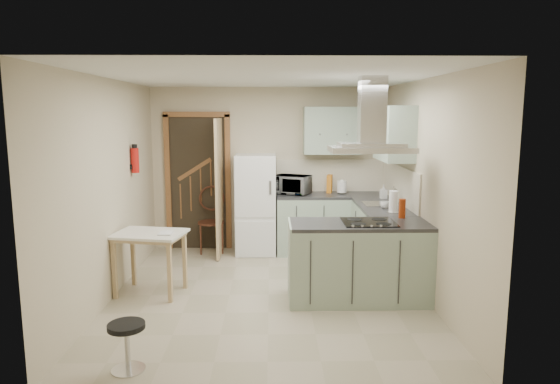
{
  "coord_description": "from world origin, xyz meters",
  "views": [
    {
      "loc": [
        0.04,
        -5.6,
        2.11
      ],
      "look_at": [
        0.14,
        0.45,
        1.15
      ],
      "focal_mm": 32.0,
      "sensor_mm": 36.0,
      "label": 1
    }
  ],
  "objects_px": {
    "fridge": "(256,204)",
    "drop_leaf_table": "(151,263)",
    "bentwood_chair": "(211,223)",
    "microwave": "(292,185)",
    "stool": "(127,347)",
    "extractor_hood": "(371,149)",
    "peninsula": "(359,262)"
  },
  "relations": [
    {
      "from": "peninsula",
      "to": "drop_leaf_table",
      "type": "bearing_deg",
      "value": 174.09
    },
    {
      "from": "extractor_hood",
      "to": "drop_leaf_table",
      "type": "distance_m",
      "value": 2.86
    },
    {
      "from": "stool",
      "to": "extractor_hood",
      "type": "bearing_deg",
      "value": 34.05
    },
    {
      "from": "drop_leaf_table",
      "to": "stool",
      "type": "relative_size",
      "value": 1.92
    },
    {
      "from": "stool",
      "to": "microwave",
      "type": "xyz_separation_m",
      "value": [
        1.51,
        3.57,
        0.84
      ]
    },
    {
      "from": "extractor_hood",
      "to": "peninsula",
      "type": "bearing_deg",
      "value": 180.0
    },
    {
      "from": "peninsula",
      "to": "drop_leaf_table",
      "type": "relative_size",
      "value": 1.97
    },
    {
      "from": "bentwood_chair",
      "to": "stool",
      "type": "relative_size",
      "value": 2.21
    },
    {
      "from": "extractor_hood",
      "to": "fridge",
      "type": "bearing_deg",
      "value": 123.79
    },
    {
      "from": "microwave",
      "to": "fridge",
      "type": "bearing_deg",
      "value": -150.58
    },
    {
      "from": "extractor_hood",
      "to": "drop_leaf_table",
      "type": "relative_size",
      "value": 1.14
    },
    {
      "from": "fridge",
      "to": "stool",
      "type": "xyz_separation_m",
      "value": [
        -0.96,
        -3.52,
        -0.54
      ]
    },
    {
      "from": "peninsula",
      "to": "bentwood_chair",
      "type": "distance_m",
      "value": 2.8
    },
    {
      "from": "extractor_hood",
      "to": "stool",
      "type": "distance_m",
      "value": 3.14
    },
    {
      "from": "extractor_hood",
      "to": "microwave",
      "type": "height_order",
      "value": "extractor_hood"
    },
    {
      "from": "drop_leaf_table",
      "to": "microwave",
      "type": "bearing_deg",
      "value": 56.41
    },
    {
      "from": "bentwood_chair",
      "to": "microwave",
      "type": "relative_size",
      "value": 1.78
    },
    {
      "from": "peninsula",
      "to": "drop_leaf_table",
      "type": "distance_m",
      "value": 2.43
    },
    {
      "from": "drop_leaf_table",
      "to": "bentwood_chair",
      "type": "distance_m",
      "value": 1.86
    },
    {
      "from": "bentwood_chair",
      "to": "microwave",
      "type": "distance_m",
      "value": 1.37
    },
    {
      "from": "stool",
      "to": "microwave",
      "type": "distance_m",
      "value": 3.96
    },
    {
      "from": "fridge",
      "to": "microwave",
      "type": "distance_m",
      "value": 0.63
    },
    {
      "from": "bentwood_chair",
      "to": "fridge",
      "type": "bearing_deg",
      "value": -12.82
    },
    {
      "from": "fridge",
      "to": "extractor_hood",
      "type": "xyz_separation_m",
      "value": [
        1.32,
        -1.98,
        0.97
      ]
    },
    {
      "from": "extractor_hood",
      "to": "microwave",
      "type": "relative_size",
      "value": 1.77
    },
    {
      "from": "fridge",
      "to": "bentwood_chair",
      "type": "height_order",
      "value": "fridge"
    },
    {
      "from": "stool",
      "to": "microwave",
      "type": "height_order",
      "value": "microwave"
    },
    {
      "from": "fridge",
      "to": "drop_leaf_table",
      "type": "height_order",
      "value": "fridge"
    },
    {
      "from": "peninsula",
      "to": "stool",
      "type": "relative_size",
      "value": 3.78
    },
    {
      "from": "stool",
      "to": "microwave",
      "type": "relative_size",
      "value": 0.81
    },
    {
      "from": "peninsula",
      "to": "bentwood_chair",
      "type": "height_order",
      "value": "bentwood_chair"
    },
    {
      "from": "fridge",
      "to": "extractor_hood",
      "type": "distance_m",
      "value": 2.57
    }
  ]
}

